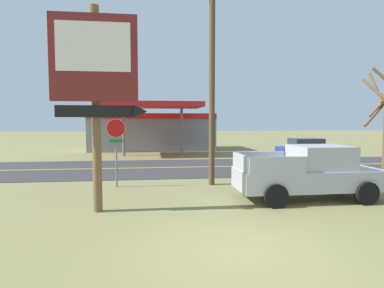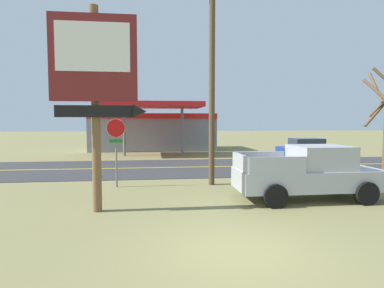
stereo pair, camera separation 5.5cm
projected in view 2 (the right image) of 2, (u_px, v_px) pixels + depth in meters
name	position (u px, v px, depth m)	size (l,w,h in m)	color
ground_plane	(237.00, 251.00, 7.07)	(180.00, 180.00, 0.00)	olive
road_asphalt	(182.00, 167.00, 19.94)	(140.00, 8.00, 0.02)	#333335
road_centre_line	(182.00, 167.00, 19.94)	(126.00, 0.20, 0.01)	gold
motel_sign	(96.00, 77.00, 9.80)	(2.86, 0.54, 6.34)	brown
stop_sign	(116.00, 140.00, 13.87)	(0.80, 0.08, 2.95)	slate
utility_pole	(212.00, 67.00, 14.19)	(1.81, 0.26, 9.83)	brown
gas_station	(153.00, 130.00, 32.55)	(12.00, 11.50, 4.40)	gray
pickup_silver_parked_on_lawn	(310.00, 173.00, 11.72)	(5.20, 2.24, 1.96)	#A8AAAF
car_blue_near_lane	(308.00, 150.00, 22.98)	(4.20, 2.00, 1.64)	#233893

